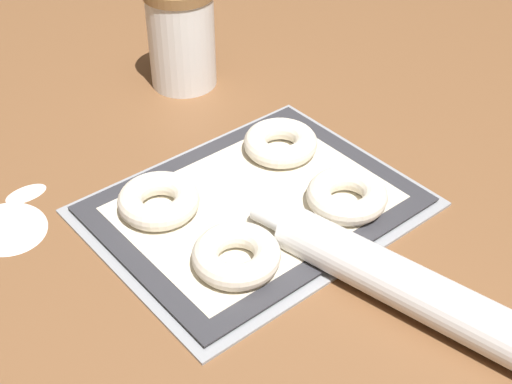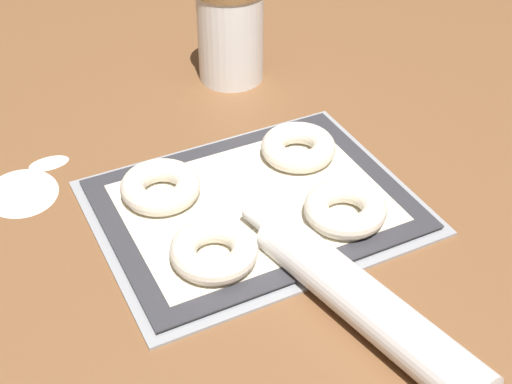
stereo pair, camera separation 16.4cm
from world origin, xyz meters
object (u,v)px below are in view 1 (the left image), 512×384
object	(u,v)px
baking_tray	(256,206)
bagel_front_right	(347,195)
bagel_back_right	(281,143)
rolling_pin	(401,283)
bagel_back_left	(159,200)
bagel_front_left	(236,255)
flour_canister	(181,36)

from	to	relation	value
baking_tray	bagel_front_right	size ratio (longest dim) A/B	3.89
bagel_back_right	rolling_pin	xyz separation A→B (m)	(-0.08, -0.29, 0.00)
bagel_back_right	rolling_pin	world-z (taller)	rolling_pin
baking_tray	bagel_front_right	bearing A→B (deg)	-43.23
bagel_front_right	bagel_back_left	bearing A→B (deg)	142.67
bagel_front_left	bagel_back_right	bearing A→B (deg)	36.17
bagel_front_left	flour_canister	bearing A→B (deg)	62.41
baking_tray	bagel_back_right	xyz separation A→B (m)	(0.10, 0.06, 0.02)
bagel_front_right	flour_canister	xyz separation A→B (m)	(0.03, 0.41, 0.06)
bagel_back_left	bagel_back_right	distance (m)	0.20
bagel_front_left	flour_canister	size ratio (longest dim) A/B	0.62
baking_tray	flour_canister	xyz separation A→B (m)	(0.12, 0.33, 0.08)
flour_canister	rolling_pin	distance (m)	0.57
bagel_back_left	baking_tray	bearing A→B (deg)	-31.82
flour_canister	rolling_pin	world-z (taller)	flour_canister
bagel_front_right	rolling_pin	distance (m)	0.16
bagel_front_right	bagel_back_left	distance (m)	0.24
bagel_front_right	bagel_back_right	bearing A→B (deg)	84.67
bagel_front_right	flour_canister	distance (m)	0.41
baking_tray	rolling_pin	size ratio (longest dim) A/B	1.00
bagel_front_left	bagel_back_left	bearing A→B (deg)	95.30
bagel_front_right	bagel_front_left	bearing A→B (deg)	178.75
bagel_back_left	bagel_back_right	world-z (taller)	same
bagel_front_left	bagel_front_right	size ratio (longest dim) A/B	1.00
bagel_front_left	flour_canister	distance (m)	0.46
baking_tray	bagel_front_right	distance (m)	0.12
bagel_back_right	bagel_front_left	bearing A→B (deg)	-143.83
baking_tray	rolling_pin	xyz separation A→B (m)	(0.02, -0.23, 0.02)
baking_tray	bagel_front_left	xyz separation A→B (m)	(-0.09, -0.08, 0.02)
bagel_back_right	flour_canister	size ratio (longest dim) A/B	0.62
bagel_front_left	bagel_back_right	distance (m)	0.24
baking_tray	bagel_back_left	world-z (taller)	bagel_back_left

